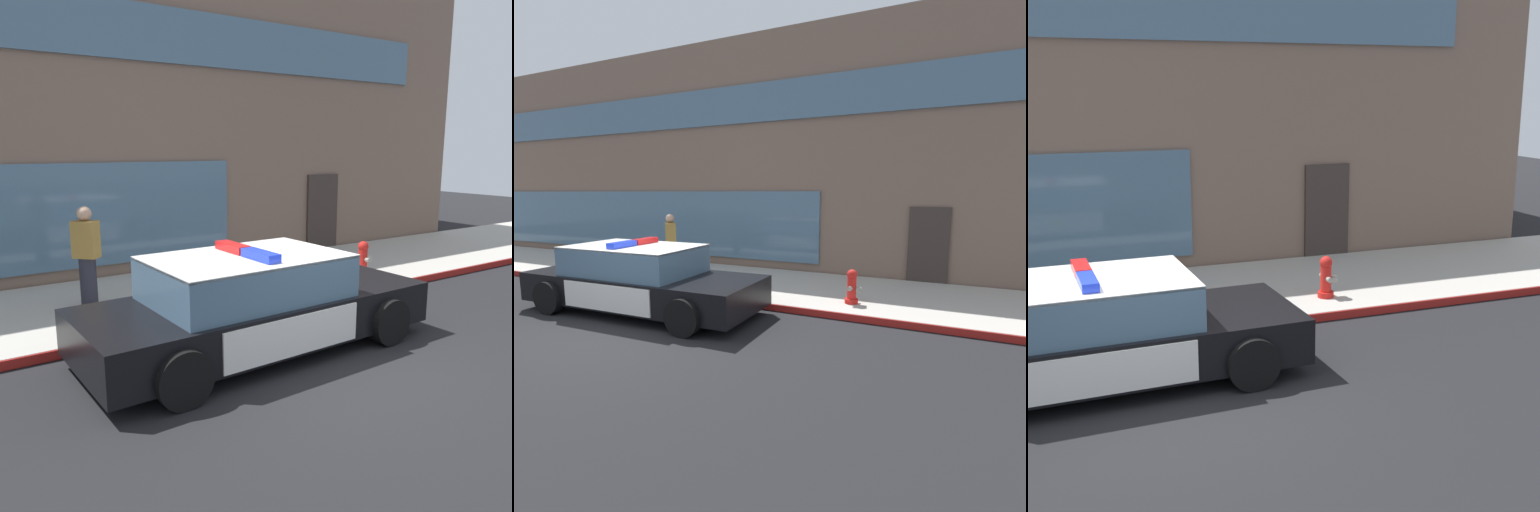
{
  "view_description": "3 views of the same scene",
  "coord_description": "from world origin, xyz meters",
  "views": [
    {
      "loc": [
        -4.47,
        -4.93,
        2.82
      ],
      "look_at": [
        -0.12,
        1.69,
        1.15
      ],
      "focal_mm": 36.53,
      "sensor_mm": 36.0,
      "label": 1
    },
    {
      "loc": [
        5.25,
        -5.4,
        2.47
      ],
      "look_at": [
        1.88,
        1.77,
        1.21
      ],
      "focal_mm": 28.21,
      "sensor_mm": 36.0,
      "label": 2
    },
    {
      "loc": [
        -1.4,
        -7.64,
        3.69
      ],
      "look_at": [
        1.97,
        1.29,
        1.34
      ],
      "focal_mm": 48.51,
      "sensor_mm": 36.0,
      "label": 3
    }
  ],
  "objects": [
    {
      "name": "ground",
      "position": [
        0.0,
        0.0,
        0.0
      ],
      "size": [
        48.0,
        48.0,
        0.0
      ],
      "primitive_type": "plane",
      "color": "black"
    },
    {
      "name": "curb_red_paint",
      "position": [
        0.0,
        2.03,
        0.08
      ],
      "size": [
        28.8,
        0.04,
        0.14
      ],
      "primitive_type": "cube",
      "color": "maroon",
      "rests_on": "ground"
    },
    {
      "name": "pedestrian_on_sidewalk",
      "position": [
        -2.17,
        3.72,
        1.01
      ],
      "size": [
        0.47,
        0.47,
        1.71
      ],
      "rotation": [
        0.0,
        0.0,
        3.92
      ],
      "color": "#23232D",
      "rests_on": "sidewalk"
    },
    {
      "name": "sidewalk",
      "position": [
        0.0,
        3.83,
        0.07
      ],
      "size": [
        48.0,
        3.58,
        0.15
      ],
      "primitive_type": "cube",
      "color": "#B2ADA3",
      "rests_on": "ground"
    },
    {
      "name": "fire_hydrant",
      "position": [
        3.3,
        2.79,
        0.5
      ],
      "size": [
        0.34,
        0.39,
        0.73
      ],
      "color": "red",
      "rests_on": "sidewalk"
    },
    {
      "name": "storefront_building",
      "position": [
        -2.78,
        11.17,
        3.52
      ],
      "size": [
        24.52,
        11.09,
        7.04
      ],
      "color": "#7A6051",
      "rests_on": "ground"
    },
    {
      "name": "police_cruiser",
      "position": [
        -0.67,
        0.88,
        0.68
      ],
      "size": [
        5.06,
        2.2,
        1.49
      ],
      "rotation": [
        0.0,
        0.0,
        0.03
      ],
      "color": "black",
      "rests_on": "ground"
    }
  ]
}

